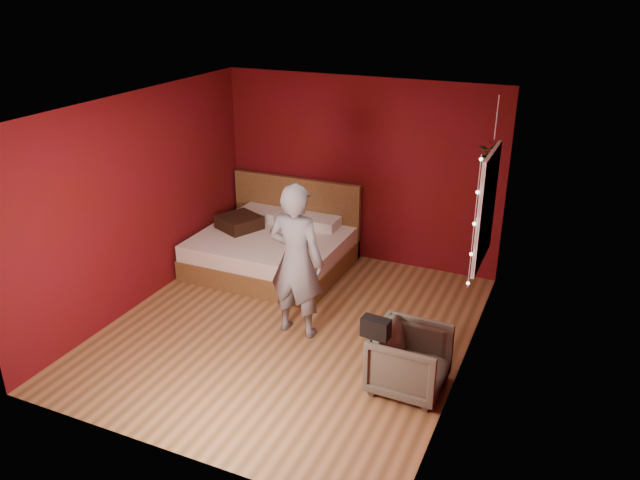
# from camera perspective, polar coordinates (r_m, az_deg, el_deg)

# --- Properties ---
(floor) EXTENTS (4.50, 4.50, 0.00)m
(floor) POSITION_cam_1_polar(r_m,az_deg,el_deg) (7.39, -2.83, -8.09)
(floor) COLOR #9C693E
(floor) RESTS_ON ground
(room_walls) EXTENTS (4.04, 4.54, 2.62)m
(room_walls) POSITION_cam_1_polar(r_m,az_deg,el_deg) (6.68, -3.11, 4.32)
(room_walls) COLOR #550913
(room_walls) RESTS_ON ground
(window) EXTENTS (0.05, 0.97, 1.27)m
(window) POSITION_cam_1_polar(r_m,az_deg,el_deg) (6.99, 14.95, 2.86)
(window) COLOR white
(window) RESTS_ON room_walls
(fairy_lights) EXTENTS (0.04, 0.04, 1.45)m
(fairy_lights) POSITION_cam_1_polar(r_m,az_deg,el_deg) (6.50, 13.92, 1.44)
(fairy_lights) COLOR silver
(fairy_lights) RESTS_ON room_walls
(bed) EXTENTS (2.01, 1.71, 1.11)m
(bed) POSITION_cam_1_polar(r_m,az_deg,el_deg) (8.78, -4.21, -0.70)
(bed) COLOR brown
(bed) RESTS_ON ground
(person) EXTENTS (0.67, 0.45, 1.80)m
(person) POSITION_cam_1_polar(r_m,az_deg,el_deg) (6.91, -2.20, -1.94)
(person) COLOR slate
(person) RESTS_ON ground
(armchair) EXTENTS (0.74, 0.72, 0.66)m
(armchair) POSITION_cam_1_polar(r_m,az_deg,el_deg) (6.31, 8.21, -10.82)
(armchair) COLOR #585546
(armchair) RESTS_ON ground
(handbag) EXTENTS (0.28, 0.16, 0.19)m
(handbag) POSITION_cam_1_polar(r_m,az_deg,el_deg) (5.97, 5.13, -7.99)
(handbag) COLOR black
(handbag) RESTS_ON armchair
(throw_pillow) EXTENTS (0.68, 0.68, 0.18)m
(throw_pillow) POSITION_cam_1_polar(r_m,az_deg,el_deg) (8.89, -7.38, 1.62)
(throw_pillow) COLOR black
(throw_pillow) RESTS_ON bed
(hanging_plant) EXTENTS (0.37, 0.35, 0.84)m
(hanging_plant) POSITION_cam_1_polar(r_m,az_deg,el_deg) (7.47, 15.51, 7.57)
(hanging_plant) COLOR silver
(hanging_plant) RESTS_ON room_walls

